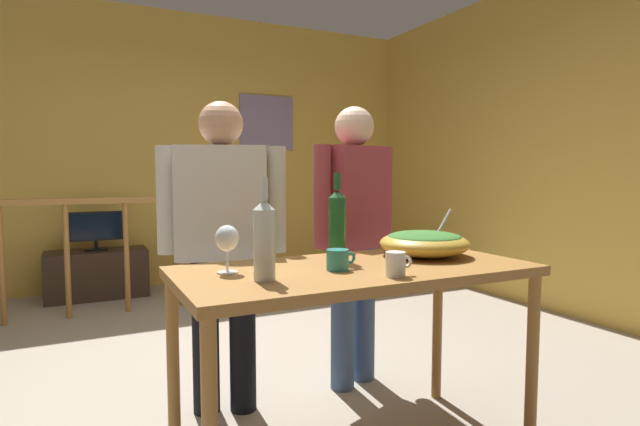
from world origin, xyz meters
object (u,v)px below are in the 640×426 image
flat_screen_tv (96,227)px  framed_picture (267,123)px  wine_glass (227,240)px  person_standing_left (223,231)px  mug_white (396,264)px  mug_teal (338,260)px  wine_bottle_clear (264,238)px  tv_console (97,274)px  salad_bowl (424,242)px  wine_bottle_green (337,224)px  stair_railing (97,239)px  person_standing_right (354,223)px  serving_table (355,287)px

flat_screen_tv → framed_picture: bearing=9.9°
wine_glass → person_standing_left: person_standing_left is taller
framed_picture → flat_screen_tv: framed_picture is taller
mug_white → mug_teal: mug_white is taller
person_standing_left → wine_bottle_clear: bearing=105.3°
tv_console → salad_bowl: size_ratio=2.24×
salad_bowl → wine_bottle_green: wine_bottle_green is taller
tv_console → wine_bottle_green: wine_bottle_green is taller
stair_railing → salad_bowl: 2.99m
wine_glass → mug_white: (0.53, -0.33, -0.08)m
mug_white → wine_bottle_green: bearing=95.2°
person_standing_right → person_standing_left: bearing=-19.5°
wine_bottle_clear → mug_teal: wine_bottle_clear is taller
mug_teal → serving_table: bearing=22.3°
tv_console → person_standing_right: size_ratio=0.58×
wine_bottle_clear → tv_console: bearing=96.6°
stair_railing → person_standing_left: 2.20m
tv_console → person_standing_left: bearing=-80.5°
serving_table → salad_bowl: 0.43m
serving_table → stair_railing: bearing=106.9°
serving_table → salad_bowl: size_ratio=3.56×
salad_bowl → mug_white: salad_bowl is taller
framed_picture → flat_screen_tv: size_ratio=1.34×
tv_console → mug_teal: bearing=-78.2°
wine_bottle_green → flat_screen_tv: bearing=104.2°
flat_screen_tv → tv_console: bearing=90.0°
flat_screen_tv → person_standing_right: person_standing_right is taller
flat_screen_tv → mug_teal: bearing=-78.1°
serving_table → wine_glass: 0.55m
tv_console → person_standing_left: 2.90m
tv_console → wine_bottle_clear: (0.41, -3.53, 0.73)m
tv_console → wine_glass: size_ratio=4.95×
stair_railing → wine_bottle_green: wine_bottle_green is taller
serving_table → mug_teal: bearing=-157.7°
tv_console → flat_screen_tv: (0.00, -0.03, 0.45)m
serving_table → person_standing_left: bearing=119.5°
tv_console → wine_bottle_clear: 3.62m
serving_table → wine_bottle_clear: wine_bottle_clear is taller
wine_bottle_green → person_standing_right: 0.63m
person_standing_right → wine_glass: bearing=13.2°
framed_picture → salad_bowl: bearing=-99.3°
wine_bottle_green → person_standing_right: size_ratio=0.24×
flat_screen_tv → wine_bottle_clear: bearing=-83.3°
framed_picture → mug_teal: size_ratio=5.15×
serving_table → person_standing_left: (-0.37, 0.65, 0.18)m
wine_bottle_green → person_standing_left: 0.62m
flat_screen_tv → person_standing_left: size_ratio=0.31×
wine_bottle_green → person_standing_left: person_standing_left is taller
salad_bowl → person_standing_right: 0.58m
wine_bottle_green → salad_bowl: bearing=-10.1°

